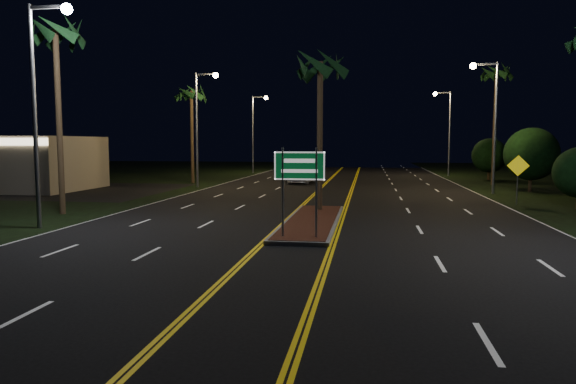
% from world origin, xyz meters
% --- Properties ---
extents(ground, '(120.00, 120.00, 0.00)m').
position_xyz_m(ground, '(0.00, 0.00, 0.00)').
color(ground, black).
rests_on(ground, ground).
extents(median_island, '(2.25, 10.25, 0.17)m').
position_xyz_m(median_island, '(0.00, 7.00, 0.08)').
color(median_island, gray).
rests_on(median_island, ground).
extents(highway_sign, '(1.80, 0.08, 3.20)m').
position_xyz_m(highway_sign, '(0.00, 2.80, 2.40)').
color(highway_sign, gray).
rests_on(highway_sign, ground).
extents(streetlight_left_near, '(1.91, 0.44, 9.00)m').
position_xyz_m(streetlight_left_near, '(-10.61, 4.00, 5.66)').
color(streetlight_left_near, gray).
rests_on(streetlight_left_near, ground).
extents(streetlight_left_mid, '(1.91, 0.44, 9.00)m').
position_xyz_m(streetlight_left_mid, '(-10.61, 24.00, 5.66)').
color(streetlight_left_mid, gray).
rests_on(streetlight_left_mid, ground).
extents(streetlight_left_far, '(1.91, 0.44, 9.00)m').
position_xyz_m(streetlight_left_far, '(-10.61, 44.00, 5.66)').
color(streetlight_left_far, gray).
rests_on(streetlight_left_far, ground).
extents(streetlight_right_mid, '(1.91, 0.44, 9.00)m').
position_xyz_m(streetlight_right_mid, '(10.61, 22.00, 5.66)').
color(streetlight_right_mid, gray).
rests_on(streetlight_right_mid, ground).
extents(streetlight_right_far, '(1.91, 0.44, 9.00)m').
position_xyz_m(streetlight_right_far, '(10.61, 42.00, 5.66)').
color(streetlight_right_far, gray).
rests_on(streetlight_right_far, ground).
extents(palm_median, '(2.40, 2.40, 8.30)m').
position_xyz_m(palm_median, '(0.00, 10.50, 7.28)').
color(palm_median, '#382819').
rests_on(palm_median, ground).
extents(palm_left_near, '(2.40, 2.40, 9.80)m').
position_xyz_m(palm_left_near, '(-12.50, 8.00, 8.68)').
color(palm_left_near, '#382819').
rests_on(palm_left_near, ground).
extents(palm_left_far, '(2.40, 2.40, 8.80)m').
position_xyz_m(palm_left_far, '(-12.80, 28.00, 7.75)').
color(palm_left_far, '#382819').
rests_on(palm_left_far, ground).
extents(palm_right_far, '(2.40, 2.40, 10.30)m').
position_xyz_m(palm_right_far, '(12.80, 30.00, 9.14)').
color(palm_right_far, '#382819').
rests_on(palm_right_far, ground).
extents(shrub_mid, '(3.78, 3.78, 4.62)m').
position_xyz_m(shrub_mid, '(14.00, 24.00, 2.73)').
color(shrub_mid, '#382819').
rests_on(shrub_mid, ground).
extents(shrub_far, '(3.24, 3.24, 3.96)m').
position_xyz_m(shrub_far, '(13.80, 36.00, 2.34)').
color(shrub_far, '#382819').
rests_on(shrub_far, ground).
extents(car_near, '(3.04, 5.70, 1.81)m').
position_xyz_m(car_near, '(-3.29, 29.76, 0.91)').
color(car_near, white).
rests_on(car_near, ground).
extents(car_far, '(2.65, 5.56, 1.81)m').
position_xyz_m(car_far, '(-5.51, 38.16, 0.90)').
color(car_far, '#A7ABB0').
rests_on(car_far, ground).
extents(warning_sign, '(1.17, 0.27, 2.82)m').
position_xyz_m(warning_sign, '(10.80, 15.52, 1.87)').
color(warning_sign, gray).
rests_on(warning_sign, ground).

